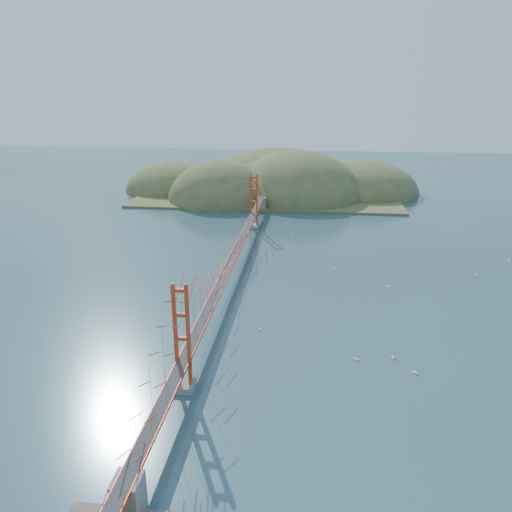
# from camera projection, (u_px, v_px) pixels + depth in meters

# --- Properties ---
(ground) EXTENTS (320.00, 320.00, 0.00)m
(ground) POSITION_uv_depth(u_px,v_px,m) (232.00, 280.00, 79.51)
(ground) COLOR #294652
(ground) RESTS_ON ground
(bridge) EXTENTS (2.20, 94.40, 12.00)m
(bridge) POSITION_uv_depth(u_px,v_px,m) (231.00, 238.00, 77.36)
(bridge) COLOR gray
(bridge) RESTS_ON ground
(far_headlands) EXTENTS (84.00, 58.00, 25.00)m
(far_headlands) POSITION_uv_depth(u_px,v_px,m) (277.00, 191.00, 143.49)
(far_headlands) COLOR olive
(far_headlands) RESTS_ON ground
(sailboat_12) EXTENTS (0.48, 0.40, 0.56)m
(sailboat_12) POSITION_uv_depth(u_px,v_px,m) (352.00, 216.00, 116.47)
(sailboat_12) COLOR white
(sailboat_12) RESTS_ON ground
(sailboat_7) EXTENTS (0.51, 0.41, 0.60)m
(sailboat_7) POSITION_uv_depth(u_px,v_px,m) (409.00, 225.00, 109.26)
(sailboat_7) COLOR white
(sailboat_7) RESTS_ON ground
(sailboat_10) EXTENTS (0.44, 0.51, 0.59)m
(sailboat_10) POSITION_uv_depth(u_px,v_px,m) (260.00, 328.00, 63.58)
(sailboat_10) COLOR white
(sailboat_10) RESTS_ON ground
(sailboat_14) EXTENTS (0.52, 0.56, 0.63)m
(sailboat_14) POSITION_uv_depth(u_px,v_px,m) (388.00, 286.00, 76.69)
(sailboat_14) COLOR white
(sailboat_14) RESTS_ON ground
(sailboat_6) EXTENTS (0.66, 0.66, 0.71)m
(sailboat_6) POSITION_uv_depth(u_px,v_px,m) (356.00, 359.00, 56.63)
(sailboat_6) COLOR white
(sailboat_6) RESTS_ON ground
(sailboat_9) EXTENTS (0.52, 0.61, 0.71)m
(sailboat_9) POSITION_uv_depth(u_px,v_px,m) (509.00, 260.00, 87.86)
(sailboat_9) COLOR white
(sailboat_9) RESTS_ON ground
(sailboat_1) EXTENTS (0.57, 0.60, 0.67)m
(sailboat_1) POSITION_uv_depth(u_px,v_px,m) (335.00, 268.00, 84.30)
(sailboat_1) COLOR white
(sailboat_1) RESTS_ON ground
(sailboat_5) EXTENTS (0.58, 0.58, 0.65)m
(sailboat_5) POSITION_uv_depth(u_px,v_px,m) (476.00, 274.00, 81.30)
(sailboat_5) COLOR white
(sailboat_5) RESTS_ON ground
(sailboat_2) EXTENTS (0.66, 0.66, 0.71)m
(sailboat_2) POSITION_uv_depth(u_px,v_px,m) (415.00, 372.00, 54.03)
(sailboat_2) COLOR white
(sailboat_2) RESTS_ON ground
(sailboat_17) EXTENTS (0.60, 0.51, 0.68)m
(sailboat_17) POSITION_uv_depth(u_px,v_px,m) (451.00, 230.00, 105.74)
(sailboat_17) COLOR white
(sailboat_17) RESTS_ON ground
(sailboat_3) EXTENTS (0.55, 0.55, 0.61)m
(sailboat_3) POSITION_uv_depth(u_px,v_px,m) (292.00, 235.00, 102.25)
(sailboat_3) COLOR white
(sailboat_3) RESTS_ON ground
(sailboat_16) EXTENTS (0.54, 0.54, 0.57)m
(sailboat_16) POSITION_uv_depth(u_px,v_px,m) (373.00, 255.00, 90.70)
(sailboat_16) COLOR white
(sailboat_16) RESTS_ON ground
(sailboat_15) EXTENTS (0.62, 0.62, 0.65)m
(sailboat_15) POSITION_uv_depth(u_px,v_px,m) (387.00, 242.00, 97.86)
(sailboat_15) COLOR white
(sailboat_15) RESTS_ON ground
(sailboat_0) EXTENTS (0.62, 0.62, 0.69)m
(sailboat_0) POSITION_uv_depth(u_px,v_px,m) (393.00, 357.00, 57.02)
(sailboat_0) COLOR white
(sailboat_0) RESTS_ON ground
(sailboat_8) EXTENTS (0.56, 0.56, 0.64)m
(sailboat_8) POSITION_uv_depth(u_px,v_px,m) (403.00, 259.00, 88.56)
(sailboat_8) COLOR white
(sailboat_8) RESTS_ON ground
(sailboat_extra_0) EXTENTS (0.61, 0.60, 0.68)m
(sailboat_extra_0) POSITION_uv_depth(u_px,v_px,m) (376.00, 217.00, 115.87)
(sailboat_extra_0) COLOR white
(sailboat_extra_0) RESTS_ON ground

